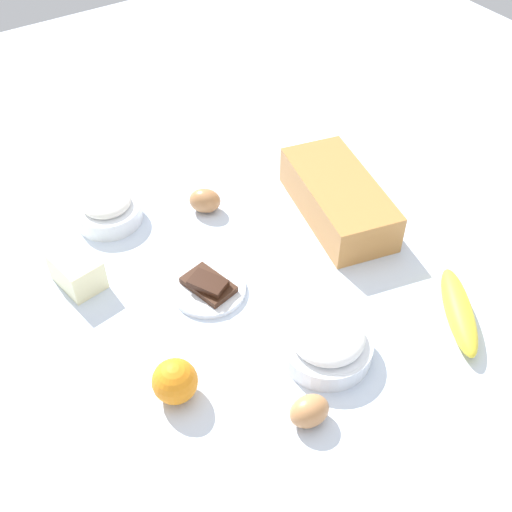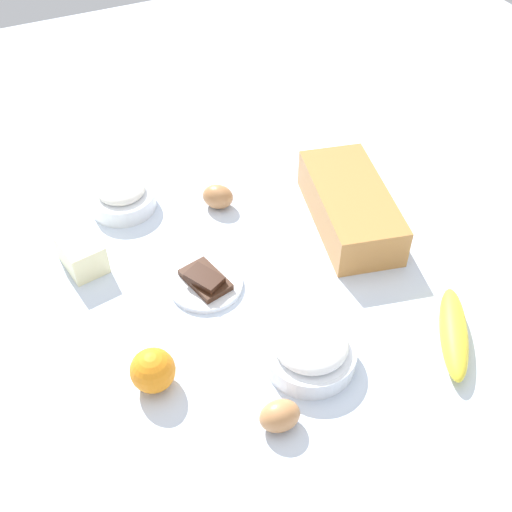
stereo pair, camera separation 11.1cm
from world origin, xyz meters
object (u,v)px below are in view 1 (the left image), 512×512
at_px(sugar_bowl, 327,342).
at_px(loaf_pan, 338,197).
at_px(butter_block, 77,271).
at_px(chocolate_plate, 209,287).
at_px(banana, 459,311).
at_px(egg_near_butter, 205,201).
at_px(egg_beside_bowl, 309,411).
at_px(orange_fruit, 175,381).
at_px(flour_bowl, 108,209).

bearing_deg(sugar_bowl, loaf_pan, 138.73).
height_order(butter_block, chocolate_plate, butter_block).
bearing_deg(banana, chocolate_plate, -131.62).
height_order(egg_near_butter, egg_beside_bowl, egg_near_butter).
relative_size(loaf_pan, butter_block, 3.36).
bearing_deg(egg_near_butter, sugar_bowl, -2.38).
relative_size(sugar_bowl, orange_fruit, 2.11).
height_order(loaf_pan, sugar_bowl, loaf_pan).
relative_size(orange_fruit, egg_near_butter, 1.11).
relative_size(orange_fruit, egg_beside_bowl, 1.13).
xyz_separation_m(flour_bowl, banana, (0.55, 0.38, -0.01)).
bearing_deg(banana, butter_block, -130.54).
distance_m(flour_bowl, egg_beside_bowl, 0.57).
bearing_deg(egg_beside_bowl, egg_near_butter, 167.34).
relative_size(sugar_bowl, banana, 0.77).
distance_m(loaf_pan, sugar_bowl, 0.35).
relative_size(egg_near_butter, chocolate_plate, 0.48).
relative_size(loaf_pan, egg_near_butter, 4.84).
relative_size(flour_bowl, butter_block, 1.44).
distance_m(egg_near_butter, egg_beside_bowl, 0.50).
height_order(banana, egg_beside_bowl, egg_beside_bowl).
distance_m(banana, egg_beside_bowl, 0.32).
distance_m(loaf_pan, egg_beside_bowl, 0.47).
bearing_deg(orange_fruit, egg_beside_bowl, 44.35).
distance_m(banana, orange_fruit, 0.48).
bearing_deg(orange_fruit, banana, 74.73).
xyz_separation_m(flour_bowl, butter_block, (0.13, -0.11, 0.00)).
bearing_deg(loaf_pan, banana, 13.18).
bearing_deg(egg_beside_bowl, chocolate_plate, 178.92).
height_order(loaf_pan, butter_block, loaf_pan).
distance_m(butter_block, chocolate_plate, 0.23).
relative_size(loaf_pan, orange_fruit, 4.38).
bearing_deg(chocolate_plate, loaf_pan, 97.34).
distance_m(loaf_pan, butter_block, 0.51).
xyz_separation_m(orange_fruit, chocolate_plate, (-0.15, 0.15, -0.02)).
bearing_deg(loaf_pan, flour_bowl, -108.05).
xyz_separation_m(loaf_pan, butter_block, (-0.10, -0.50, -0.01)).
bearing_deg(chocolate_plate, egg_near_butter, 151.49).
bearing_deg(orange_fruit, flour_bowl, 169.46).
distance_m(sugar_bowl, egg_beside_bowl, 0.12).
relative_size(flour_bowl, banana, 0.68).
bearing_deg(banana, sugar_bowl, -105.25).
xyz_separation_m(flour_bowl, egg_near_butter, (0.08, 0.17, -0.00)).
bearing_deg(butter_block, banana, 49.46).
bearing_deg(egg_beside_bowl, orange_fruit, -135.65).
distance_m(flour_bowl, sugar_bowl, 0.51).
distance_m(orange_fruit, chocolate_plate, 0.21).
bearing_deg(orange_fruit, loaf_pan, 112.94).
distance_m(banana, butter_block, 0.65).
relative_size(banana, chocolate_plate, 1.46).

